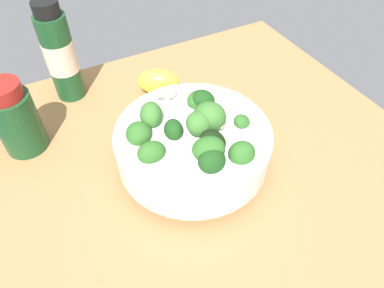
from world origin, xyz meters
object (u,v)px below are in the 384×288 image
Objects in this scene: bottle_tall at (60,55)px; bottle_short at (16,119)px; lemon_wedge at (158,82)px; bowl_of_broccoli at (192,141)px.

bottle_short is at bearing -134.00° from bottle_tall.
bowl_of_broccoli is at bearing -97.93° from lemon_wedge.
bottle_short is at bearing -173.12° from lemon_wedge.
bowl_of_broccoli reaches higher than lemon_wedge.
bottle_tall is at bearing 115.34° from bowl_of_broccoli.
bowl_of_broccoli is 2.92× the size of lemon_wedge.
lemon_wedge is 0.43× the size of bottle_tall.
lemon_wedge is 0.63× the size of bottle_short.
bottle_short is at bearing 144.40° from bowl_of_broccoli.
bottle_tall reaches higher than bottle_short.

